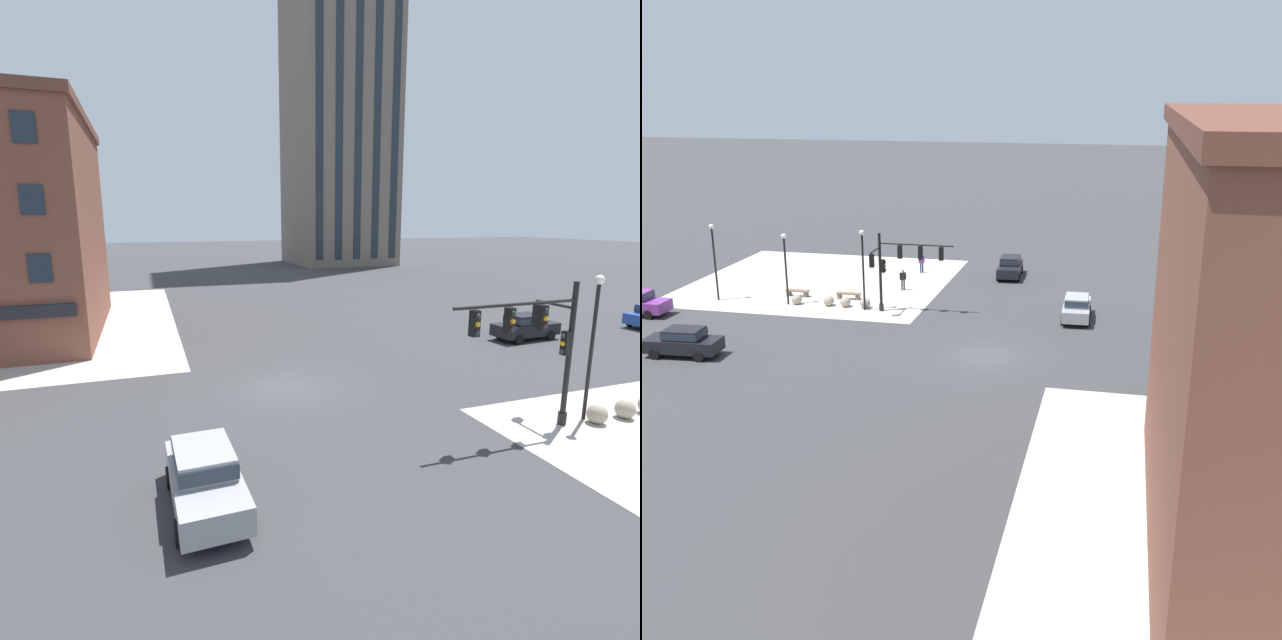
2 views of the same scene
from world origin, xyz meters
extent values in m
plane|color=#38383A|center=(0.00, 0.00, 0.00)|extent=(320.00, 320.00, 0.00)
cube|color=#B7B2A8|center=(16.00, -14.50, 0.00)|extent=(20.00, 19.00, 0.02)
cylinder|color=black|center=(8.80, -7.56, 0.25)|extent=(0.32, 0.32, 0.50)
cylinder|color=black|center=(8.80, -7.56, 2.76)|extent=(0.20, 0.20, 5.52)
cylinder|color=black|center=(6.19, -7.56, 4.84)|extent=(5.21, 0.12, 0.12)
cylinder|color=black|center=(8.80, -6.66, 4.54)|extent=(0.11, 1.80, 0.11)
cube|color=black|center=(7.35, -7.56, 4.29)|extent=(0.28, 0.28, 0.90)
sphere|color=#282828|center=(7.35, -7.72, 4.57)|extent=(0.18, 0.18, 0.18)
sphere|color=orange|center=(7.35, -7.72, 4.29)|extent=(0.18, 0.18, 0.18)
sphere|color=#282828|center=(7.35, -7.72, 4.01)|extent=(0.18, 0.18, 0.18)
cube|color=black|center=(5.90, -7.56, 4.29)|extent=(0.28, 0.28, 0.90)
sphere|color=#282828|center=(5.90, -7.72, 4.57)|extent=(0.18, 0.18, 0.18)
sphere|color=orange|center=(5.90, -7.72, 4.29)|extent=(0.18, 0.18, 0.18)
sphere|color=#282828|center=(5.90, -7.72, 4.01)|extent=(0.18, 0.18, 0.18)
cube|color=black|center=(4.45, -7.56, 4.29)|extent=(0.28, 0.28, 0.90)
sphere|color=#282828|center=(4.45, -7.72, 4.57)|extent=(0.18, 0.18, 0.18)
sphere|color=orange|center=(4.45, -7.72, 4.29)|extent=(0.18, 0.18, 0.18)
sphere|color=#282828|center=(4.45, -7.72, 4.01)|extent=(0.18, 0.18, 0.18)
cube|color=black|center=(8.60, -7.56, 3.24)|extent=(0.28, 0.28, 0.90)
sphere|color=#282828|center=(8.44, -7.56, 3.52)|extent=(0.18, 0.18, 0.18)
sphere|color=orange|center=(8.44, -7.56, 3.24)|extent=(0.18, 0.18, 0.18)
sphere|color=#282828|center=(8.44, -7.56, 2.96)|extent=(0.18, 0.18, 0.18)
cube|color=black|center=(8.80, -5.86, 3.99)|extent=(0.28, 0.28, 0.90)
sphere|color=#282828|center=(8.80, -6.02, 4.27)|extent=(0.18, 0.18, 0.18)
sphere|color=orange|center=(8.80, -6.02, 3.99)|extent=(0.18, 0.18, 0.18)
sphere|color=#282828|center=(8.80, -6.02, 3.71)|extent=(0.18, 0.18, 0.18)
sphere|color=gray|center=(10.13, -7.95, 0.38)|extent=(0.75, 0.75, 0.75)
sphere|color=gray|center=(11.61, -7.95, 0.38)|extent=(0.75, 0.75, 0.75)
sphere|color=gray|center=(12.88, -7.97, 0.38)|extent=(0.75, 0.75, 0.75)
sphere|color=gray|center=(15.28, -7.84, 0.38)|extent=(0.75, 0.75, 0.75)
cube|color=brown|center=(12.09, -9.90, 0.44)|extent=(1.81, 0.51, 0.10)
cube|color=#665B51|center=(11.39, -9.91, 0.20)|extent=(0.25, 0.41, 0.39)
cube|color=#665B51|center=(12.79, -9.89, 0.20)|extent=(0.25, 0.41, 0.39)
cube|color=brown|center=(16.12, -9.85, 0.44)|extent=(1.82, 0.55, 0.10)
cube|color=#665B51|center=(15.42, -9.82, 0.20)|extent=(0.26, 0.42, 0.39)
cube|color=#665B51|center=(16.82, -9.88, 0.20)|extent=(0.26, 0.42, 0.39)
cylinder|color=#333333|center=(8.81, -13.25, 0.41)|extent=(0.13, 0.13, 0.81)
cylinder|color=#333333|center=(8.95, -13.14, 0.41)|extent=(0.13, 0.13, 0.81)
cube|color=black|center=(8.88, -13.20, 1.10)|extent=(0.39, 0.37, 0.58)
cylinder|color=black|center=(8.70, -13.34, 1.13)|extent=(0.09, 0.09, 0.55)
cylinder|color=black|center=(9.06, -13.05, 1.13)|extent=(0.09, 0.09, 0.55)
sphere|color=#997051|center=(8.88, -13.20, 1.53)|extent=(0.22, 0.22, 0.22)
cylinder|color=#232847|center=(8.88, -18.96, 0.42)|extent=(0.13, 0.13, 0.83)
cylinder|color=#232847|center=(9.02, -18.85, 0.42)|extent=(0.13, 0.13, 0.83)
cube|color=purple|center=(8.95, -18.91, 1.13)|extent=(0.39, 0.37, 0.59)
cylinder|color=purple|center=(8.77, -19.05, 1.16)|extent=(0.09, 0.09, 0.56)
cylinder|color=purple|center=(9.13, -18.77, 1.16)|extent=(0.09, 0.09, 0.56)
sphere|color=tan|center=(8.95, -18.91, 1.57)|extent=(0.23, 0.23, 0.23)
cylinder|color=black|center=(10.00, -7.48, 2.67)|extent=(0.14, 0.14, 5.34)
sphere|color=white|center=(10.00, -7.48, 5.52)|extent=(0.36, 0.36, 0.36)
cylinder|color=black|center=(15.88, -7.68, 2.41)|extent=(0.14, 0.14, 4.82)
sphere|color=white|center=(15.88, -7.68, 5.00)|extent=(0.36, 0.36, 0.36)
cylinder|color=black|center=(21.37, -7.63, 2.65)|extent=(0.14, 0.14, 5.29)
sphere|color=white|center=(21.37, -7.63, 5.47)|extent=(0.36, 0.36, 0.36)
cylinder|color=black|center=(23.57, -3.97, 0.32)|extent=(0.64, 0.22, 0.64)
cylinder|color=black|center=(23.58, -2.30, 0.32)|extent=(0.64, 0.22, 0.64)
cube|color=black|center=(17.29, 3.62, 0.70)|extent=(4.50, 2.02, 0.76)
cube|color=black|center=(17.14, 3.61, 1.38)|extent=(2.20, 1.62, 0.60)
cube|color=#232D38|center=(17.14, 3.61, 1.38)|extent=(2.29, 1.66, 0.40)
cylinder|color=black|center=(18.60, 4.54, 0.32)|extent=(0.65, 0.26, 0.64)
cylinder|color=black|center=(18.70, 2.87, 0.32)|extent=(0.65, 0.26, 0.64)
cylinder|color=black|center=(15.87, 4.37, 0.32)|extent=(0.65, 0.26, 0.64)
cylinder|color=black|center=(15.98, 2.70, 0.32)|extent=(0.65, 0.26, 0.64)
cube|color=black|center=(1.48, -19.07, 0.70)|extent=(1.98, 4.48, 0.76)
cube|color=black|center=(1.49, -19.22, 1.38)|extent=(1.60, 2.19, 0.60)
cube|color=#232D38|center=(1.49, -19.22, 1.38)|extent=(1.64, 2.28, 0.40)
cylinder|color=black|center=(0.57, -17.75, 0.32)|extent=(0.25, 0.65, 0.64)
cylinder|color=black|center=(2.24, -17.66, 0.32)|extent=(0.25, 0.65, 0.64)
cylinder|color=black|center=(0.71, -20.47, 0.32)|extent=(0.25, 0.65, 0.64)
cylinder|color=black|center=(2.38, -20.39, 0.32)|extent=(0.25, 0.65, 0.64)
cube|color=#99999E|center=(-4.70, -8.42, 0.70)|extent=(1.87, 4.44, 0.76)
cube|color=#99999E|center=(-4.70, -8.27, 1.38)|extent=(1.55, 2.15, 0.60)
cube|color=#232D38|center=(-4.70, -8.27, 1.38)|extent=(1.59, 2.24, 0.40)
cylinder|color=black|center=(-3.83, -9.76, 0.32)|extent=(0.24, 0.65, 0.64)
cylinder|color=black|center=(-5.50, -9.80, 0.32)|extent=(0.24, 0.65, 0.64)
cylinder|color=black|center=(-3.90, -7.03, 0.32)|extent=(0.24, 0.65, 0.64)
cylinder|color=black|center=(-5.57, -7.07, 0.32)|extent=(0.24, 0.65, 0.64)
cube|color=#1E2833|center=(-11.01, 7.96, 5.22)|extent=(1.10, 0.08, 1.50)
cube|color=#1E2833|center=(-11.01, 7.96, 8.70)|extent=(1.10, 0.08, 1.50)
cube|color=#1E2833|center=(-11.01, 7.96, 12.18)|extent=(1.10, 0.08, 1.50)
camera|label=1|loc=(-5.82, -20.63, 7.69)|focal=27.02mm
camera|label=2|loc=(-7.54, 41.06, 15.37)|focal=42.64mm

